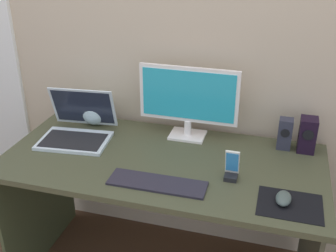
# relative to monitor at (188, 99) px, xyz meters

# --- Properties ---
(wall_back) EXTENTS (6.00, 0.04, 2.50)m
(wall_back) POSITION_rel_monitor_xyz_m (-0.06, 0.15, 0.31)
(wall_back) COLOR #C0AC90
(wall_back) RESTS_ON ground_plane
(desk) EXTENTS (1.50, 0.71, 0.73)m
(desk) POSITION_rel_monitor_xyz_m (-0.06, -0.26, -0.35)
(desk) COLOR #41432D
(desk) RESTS_ON ground_plane
(monitor) EXTENTS (0.50, 0.14, 0.37)m
(monitor) POSITION_rel_monitor_xyz_m (0.00, 0.00, 0.00)
(monitor) COLOR white
(monitor) RESTS_ON desk
(speaker_right) EXTENTS (0.08, 0.09, 0.17)m
(speaker_right) POSITION_rel_monitor_xyz_m (0.58, 0.01, -0.12)
(speaker_right) COLOR black
(speaker_right) RESTS_ON desk
(speaker_near_monitor) EXTENTS (0.07, 0.07, 0.15)m
(speaker_near_monitor) POSITION_rel_monitor_xyz_m (0.48, 0.01, -0.13)
(speaker_near_monitor) COLOR #2B2C3B
(speaker_near_monitor) RESTS_ON desk
(laptop) EXTENTS (0.37, 0.35, 0.24)m
(laptop) POSITION_rel_monitor_xyz_m (-0.54, -0.17, -0.16)
(laptop) COLOR silver
(laptop) RESTS_ON desk
(fishbowl) EXTENTS (0.16, 0.16, 0.16)m
(fishbowl) POSITION_rel_monitor_xyz_m (-0.52, 0.02, -0.13)
(fishbowl) COLOR silver
(fishbowl) RESTS_ON desk
(keyboard_external) EXTENTS (0.42, 0.13, 0.01)m
(keyboard_external) POSITION_rel_monitor_xyz_m (-0.02, -0.46, -0.20)
(keyboard_external) COLOR #25222D
(keyboard_external) RESTS_ON desk
(mousepad) EXTENTS (0.25, 0.20, 0.00)m
(mousepad) POSITION_rel_monitor_xyz_m (0.52, -0.46, -0.20)
(mousepad) COLOR black
(mousepad) RESTS_ON desk
(mouse) EXTENTS (0.07, 0.10, 0.04)m
(mouse) POSITION_rel_monitor_xyz_m (0.49, -0.45, -0.18)
(mouse) COLOR #424F4A
(mouse) RESTS_ON mousepad
(phone_in_dock) EXTENTS (0.06, 0.06, 0.14)m
(phone_in_dock) POSITION_rel_monitor_xyz_m (0.27, -0.33, -0.16)
(phone_in_dock) COLOR black
(phone_in_dock) RESTS_ON desk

